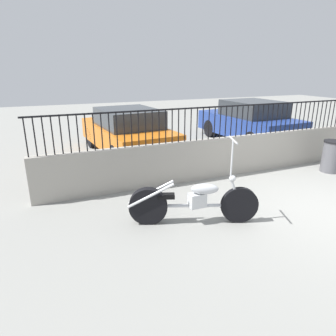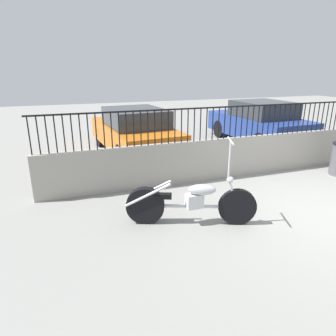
{
  "view_description": "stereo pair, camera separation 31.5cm",
  "coord_description": "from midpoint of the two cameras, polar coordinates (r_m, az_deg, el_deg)",
  "views": [
    {
      "loc": [
        -4.65,
        -3.54,
        2.48
      ],
      "look_at": [
        -2.54,
        1.42,
        0.7
      ],
      "focal_mm": 32.0,
      "sensor_mm": 36.0,
      "label": 1
    },
    {
      "loc": [
        -4.35,
        -3.66,
        2.48
      ],
      "look_at": [
        -2.54,
        1.42,
        0.7
      ],
      "focal_mm": 32.0,
      "sensor_mm": 36.0,
      "label": 2
    }
  ],
  "objects": [
    {
      "name": "fence_railing",
      "position": [
        7.52,
        17.59,
        9.41
      ],
      "size": [
        10.04,
        0.04,
        0.75
      ],
      "color": "black",
      "rests_on": "low_wall"
    },
    {
      "name": "low_wall",
      "position": [
        7.71,
        16.91,
        2.38
      ],
      "size": [
        10.04,
        0.18,
        0.94
      ],
      "color": "#9E998E",
      "rests_on": "ground_plane"
    },
    {
      "name": "ground_plane",
      "position": [
        6.27,
        29.1,
        -7.47
      ],
      "size": [
        40.0,
        40.0,
        0.0
      ],
      "primitive_type": "plane",
      "color": "gray"
    },
    {
      "name": "motorcycle_silver",
      "position": [
        5.0,
        4.92,
        -6.56
      ],
      "size": [
        2.07,
        0.95,
        1.45
      ],
      "rotation": [
        0.0,
        0.0,
        -0.38
      ],
      "color": "black",
      "rests_on": "ground_plane"
    },
    {
      "name": "car_blue",
      "position": [
        11.08,
        17.74,
        8.31
      ],
      "size": [
        1.93,
        3.99,
        1.45
      ],
      "rotation": [
        0.0,
        0.0,
        1.61
      ],
      "color": "black",
      "rests_on": "ground_plane"
    },
    {
      "name": "car_orange",
      "position": [
        9.2,
        -5.47,
        7.02
      ],
      "size": [
        2.09,
        4.26,
        1.39
      ],
      "rotation": [
        0.0,
        0.0,
        1.66
      ],
      "color": "black",
      "rests_on": "ground_plane"
    }
  ]
}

